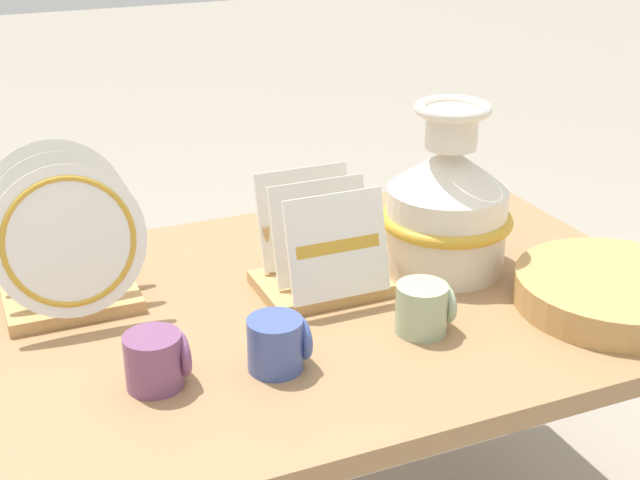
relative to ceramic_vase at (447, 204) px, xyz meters
name	(u,v)px	position (x,y,z in m)	size (l,w,h in m)	color
display_table	(320,332)	(-0.26, -0.03, -0.19)	(1.20, 0.84, 0.60)	#9E754C
ceramic_vase	(447,204)	(0.00, 0.00, 0.00)	(0.24, 0.24, 0.31)	silver
dish_rack_round_plates	(67,252)	(-0.66, 0.11, -0.02)	(0.25, 0.21, 0.26)	tan
dish_rack_square_plates	(321,259)	(-0.25, 0.01, -0.07)	(0.22, 0.19, 0.20)	tan
wicker_charger_stack	(614,291)	(0.19, -0.25, -0.10)	(0.33, 0.33, 0.05)	tan
mug_sage_glaze	(424,308)	(-0.15, -0.19, -0.08)	(0.09, 0.08, 0.08)	#9EB28E
mug_plum_glaze	(157,360)	(-0.58, -0.18, -0.08)	(0.09, 0.08, 0.08)	#7A4770
mug_cobalt_glaze	(278,344)	(-0.41, -0.21, -0.08)	(0.09, 0.08, 0.08)	#42569E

